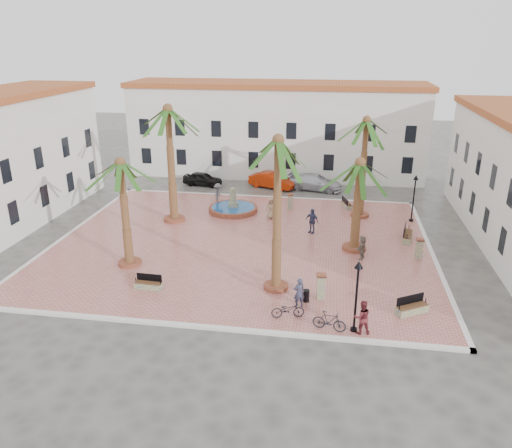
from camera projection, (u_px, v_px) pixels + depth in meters
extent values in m
plane|color=#56544F|center=(242.00, 244.00, 35.37)|extent=(120.00, 120.00, 0.00)
cube|color=#C57068|center=(242.00, 243.00, 35.34)|extent=(26.00, 22.00, 0.15)
cube|color=silver|center=(264.00, 197.00, 45.50)|extent=(26.30, 0.30, 0.16)
cube|color=silver|center=(202.00, 327.00, 25.17)|extent=(26.30, 0.30, 0.16)
cube|color=silver|center=(432.00, 255.00, 33.44)|extent=(0.30, 22.30, 0.16)
cube|color=silver|center=(71.00, 233.00, 37.24)|extent=(0.30, 22.30, 0.16)
cube|color=white|center=(276.00, 131.00, 52.26)|extent=(30.00, 7.00, 9.00)
cube|color=#AF5429|center=(277.00, 84.00, 50.58)|extent=(30.40, 7.40, 0.50)
cube|color=black|center=(147.00, 156.00, 51.77)|extent=(1.00, 0.12, 1.60)
cube|color=black|center=(181.00, 157.00, 51.22)|extent=(1.00, 0.12, 1.60)
cube|color=black|center=(217.00, 158.00, 50.68)|extent=(1.00, 0.12, 1.60)
cube|color=black|center=(253.00, 160.00, 50.13)|extent=(1.00, 0.12, 1.60)
cube|color=black|center=(291.00, 161.00, 49.58)|extent=(1.00, 0.12, 1.60)
cube|color=black|center=(329.00, 162.00, 49.03)|extent=(1.00, 0.12, 1.60)
cube|color=black|center=(367.00, 164.00, 48.48)|extent=(1.00, 0.12, 1.60)
cube|color=black|center=(407.00, 165.00, 47.94)|extent=(1.00, 0.12, 1.60)
cube|color=black|center=(144.00, 127.00, 50.71)|extent=(1.00, 0.12, 1.60)
cube|color=black|center=(180.00, 128.00, 50.16)|extent=(1.00, 0.12, 1.60)
cube|color=black|center=(216.00, 129.00, 49.62)|extent=(1.00, 0.12, 1.60)
cube|color=black|center=(253.00, 130.00, 49.07)|extent=(1.00, 0.12, 1.60)
cube|color=black|center=(291.00, 131.00, 48.52)|extent=(1.00, 0.12, 1.60)
cube|color=black|center=(330.00, 132.00, 47.97)|extent=(1.00, 0.12, 1.60)
cube|color=black|center=(370.00, 133.00, 47.42)|extent=(1.00, 0.12, 1.60)
cube|color=black|center=(411.00, 134.00, 46.88)|extent=(1.00, 0.12, 1.60)
cube|color=black|center=(503.00, 241.00, 30.27)|extent=(0.12, 1.00, 1.60)
cube|color=black|center=(487.00, 220.00, 33.70)|extent=(0.12, 1.00, 1.60)
cube|color=black|center=(473.00, 203.00, 37.13)|extent=(0.12, 1.00, 1.60)
cube|color=black|center=(462.00, 189.00, 40.56)|extent=(0.12, 1.00, 1.60)
cube|color=black|center=(452.00, 177.00, 44.00)|extent=(0.12, 1.00, 1.60)
cube|color=black|center=(512.00, 193.00, 29.21)|extent=(0.12, 1.00, 1.60)
cube|color=black|center=(494.00, 177.00, 32.64)|extent=(0.12, 1.00, 1.60)
cube|color=black|center=(479.00, 164.00, 36.07)|extent=(0.12, 1.00, 1.60)
cube|color=black|center=(467.00, 152.00, 39.50)|extent=(0.12, 1.00, 1.60)
cube|color=black|center=(457.00, 143.00, 42.94)|extent=(0.12, 1.00, 1.60)
cube|color=black|center=(13.00, 213.00, 35.08)|extent=(0.12, 1.00, 1.60)
cube|color=black|center=(44.00, 196.00, 38.78)|extent=(0.12, 1.00, 1.60)
cube|color=black|center=(70.00, 182.00, 42.47)|extent=(0.12, 1.00, 1.60)
cube|color=black|center=(92.00, 170.00, 46.17)|extent=(0.12, 1.00, 1.60)
cube|color=black|center=(5.00, 171.00, 34.02)|extent=(0.12, 1.00, 1.60)
cube|color=black|center=(38.00, 158.00, 37.72)|extent=(0.12, 1.00, 1.60)
cube|color=black|center=(65.00, 147.00, 41.41)|extent=(0.12, 1.00, 1.60)
cube|color=black|center=(88.00, 138.00, 45.11)|extent=(0.12, 1.00, 1.60)
cylinder|color=brown|center=(233.00, 209.00, 41.54)|extent=(4.06, 4.06, 0.39)
cylinder|color=#194C8C|center=(233.00, 207.00, 41.48)|extent=(3.58, 3.58, 0.06)
cylinder|color=gray|center=(233.00, 207.00, 41.47)|extent=(0.87, 0.87, 0.77)
cylinder|color=gray|center=(233.00, 198.00, 41.20)|extent=(0.58, 0.58, 1.16)
sphere|color=gray|center=(233.00, 190.00, 40.94)|extent=(0.43, 0.43, 0.43)
cylinder|color=brown|center=(174.00, 219.00, 39.51)|extent=(1.69, 1.69, 0.25)
cylinder|color=brown|center=(171.00, 165.00, 37.97)|extent=(0.55, 0.55, 8.47)
sphere|color=brown|center=(168.00, 109.00, 36.47)|extent=(0.74, 0.74, 0.74)
cylinder|color=brown|center=(130.00, 262.00, 31.91)|extent=(1.47, 1.47, 0.22)
cylinder|color=brown|center=(125.00, 213.00, 30.74)|extent=(0.48, 0.48, 6.45)
sphere|color=brown|center=(120.00, 162.00, 29.60)|extent=(0.64, 0.64, 0.64)
cylinder|color=brown|center=(276.00, 286.00, 28.87)|extent=(1.45, 1.45, 0.22)
cylinder|color=brown|center=(277.00, 216.00, 27.35)|extent=(0.47, 0.47, 8.44)
sphere|color=brown|center=(278.00, 140.00, 25.86)|extent=(0.63, 0.63, 0.63)
cylinder|color=brown|center=(354.00, 248.00, 34.11)|extent=(1.61, 1.61, 0.24)
cylinder|color=brown|center=(357.00, 206.00, 33.04)|extent=(0.52, 0.52, 5.85)
sphere|color=brown|center=(360.00, 162.00, 32.01)|extent=(0.71, 0.71, 0.71)
cylinder|color=brown|center=(359.00, 215.00, 40.44)|extent=(1.50, 1.50, 0.23)
cylinder|color=brown|center=(363.00, 168.00, 39.07)|extent=(0.49, 0.49, 7.52)
sphere|color=brown|center=(367.00, 120.00, 37.74)|extent=(0.66, 0.66, 0.66)
cube|color=gray|center=(149.00, 286.00, 28.79)|extent=(1.63, 0.56, 0.36)
cube|color=#56351E|center=(148.00, 283.00, 28.71)|extent=(1.54, 0.52, 0.05)
cube|color=black|center=(149.00, 277.00, 28.81)|extent=(1.52, 0.11, 0.45)
cylinder|color=black|center=(136.00, 280.00, 28.82)|extent=(0.05, 0.05, 0.27)
cylinder|color=black|center=(161.00, 282.00, 28.53)|extent=(0.05, 0.05, 0.27)
cube|color=gray|center=(412.00, 310.00, 26.23)|extent=(1.83, 1.41, 0.40)
cube|color=#56351E|center=(412.00, 306.00, 26.14)|extent=(1.72, 1.32, 0.06)
cube|color=black|center=(410.00, 299.00, 26.24)|extent=(1.48, 0.93, 0.50)
cylinder|color=black|center=(399.00, 307.00, 25.80)|extent=(0.05, 0.05, 0.30)
cylinder|color=black|center=(426.00, 301.00, 26.41)|extent=(0.05, 0.05, 0.30)
cube|color=gray|center=(407.00, 237.00, 35.65)|extent=(0.98, 2.09, 0.45)
cube|color=#56351E|center=(408.00, 234.00, 35.56)|extent=(0.91, 1.97, 0.07)
cube|color=black|center=(405.00, 229.00, 35.53)|extent=(0.41, 1.88, 0.56)
cylinder|color=black|center=(407.00, 237.00, 34.67)|extent=(0.05, 0.05, 0.34)
cylinder|color=black|center=(409.00, 227.00, 36.35)|extent=(0.05, 0.05, 0.34)
cube|color=gray|center=(347.00, 205.00, 42.46)|extent=(0.97, 1.68, 0.36)
cube|color=#56351E|center=(347.00, 203.00, 42.39)|extent=(0.90, 1.58, 0.05)
cube|color=black|center=(345.00, 201.00, 42.27)|extent=(0.52, 1.45, 0.45)
cylinder|color=black|center=(350.00, 205.00, 41.65)|extent=(0.05, 0.05, 0.27)
cylinder|color=black|center=(344.00, 199.00, 43.05)|extent=(0.05, 0.05, 0.27)
cylinder|color=black|center=(354.00, 329.00, 24.70)|extent=(0.34, 0.34, 0.15)
cylinder|color=black|center=(356.00, 299.00, 24.10)|extent=(0.11, 0.11, 3.39)
cone|color=black|center=(359.00, 264.00, 23.45)|extent=(0.41, 0.41, 0.38)
sphere|color=beige|center=(359.00, 267.00, 23.50)|extent=(0.23, 0.23, 0.23)
cylinder|color=black|center=(411.00, 220.00, 39.34)|extent=(0.33, 0.33, 0.15)
cylinder|color=black|center=(413.00, 200.00, 38.75)|extent=(0.11, 0.11, 3.33)
cone|color=black|center=(416.00, 177.00, 38.11)|extent=(0.41, 0.41, 0.37)
sphere|color=beige|center=(416.00, 179.00, 38.16)|extent=(0.22, 0.22, 0.22)
cube|color=gray|center=(321.00, 287.00, 27.52)|extent=(0.47, 0.47, 1.39)
cube|color=brown|center=(321.00, 275.00, 27.25)|extent=(0.59, 0.59, 0.11)
cube|color=gray|center=(290.00, 202.00, 41.93)|extent=(0.38, 0.38, 1.22)
cube|color=brown|center=(290.00, 195.00, 41.70)|extent=(0.47, 0.47, 0.09)
cube|color=gray|center=(419.00, 250.00, 32.52)|extent=(0.41, 0.41, 1.29)
cube|color=brown|center=(420.00, 240.00, 32.28)|extent=(0.51, 0.51, 0.10)
cylinder|color=black|center=(306.00, 296.00, 27.35)|extent=(0.35, 0.35, 0.69)
imported|color=#33344C|center=(299.00, 293.00, 26.61)|extent=(0.73, 0.62, 1.70)
imported|color=black|center=(288.00, 310.00, 25.74)|extent=(1.82, 1.01, 0.91)
imported|color=maroon|center=(362.00, 317.00, 24.24)|extent=(0.98, 0.84, 1.76)
imported|color=black|center=(329.00, 321.00, 24.60)|extent=(1.76, 0.83, 1.02)
imported|color=#9B7E60|center=(271.00, 208.00, 39.67)|extent=(0.94, 0.75, 1.69)
imported|color=#373F62|center=(312.00, 221.00, 36.74)|extent=(1.18, 0.96, 1.88)
imported|color=#56575B|center=(218.00, 194.00, 43.02)|extent=(0.72, 1.22, 1.86)
imported|color=#73665B|center=(362.00, 247.00, 32.46)|extent=(0.92, 1.56, 1.60)
imported|color=black|center=(203.00, 179.00, 49.15)|extent=(4.05, 2.07, 1.32)
imported|color=#AD2606|center=(272.00, 180.00, 48.30)|extent=(4.86, 3.10, 1.51)
imported|color=silver|center=(315.00, 182.00, 47.66)|extent=(5.42, 3.00, 1.49)
imported|color=silver|center=(313.00, 182.00, 48.01)|extent=(4.98, 3.12, 1.28)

